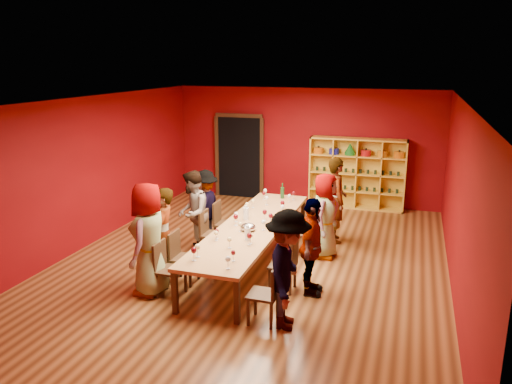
# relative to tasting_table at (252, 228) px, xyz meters

# --- Properties ---
(room_shell) EXTENTS (7.10, 9.10, 3.04)m
(room_shell) POSITION_rel_tasting_table_xyz_m (0.00, 0.00, 0.80)
(room_shell) COLOR #593217
(room_shell) RESTS_ON ground
(tasting_table) EXTENTS (1.10, 4.50, 0.75)m
(tasting_table) POSITION_rel_tasting_table_xyz_m (0.00, 0.00, 0.00)
(tasting_table) COLOR #AA7947
(tasting_table) RESTS_ON ground
(doorway) EXTENTS (1.40, 0.17, 2.30)m
(doorway) POSITION_rel_tasting_table_xyz_m (-1.80, 4.43, 0.42)
(doorway) COLOR black
(doorway) RESTS_ON ground
(shelving_unit) EXTENTS (2.40, 0.40, 1.80)m
(shelving_unit) POSITION_rel_tasting_table_xyz_m (1.40, 4.32, 0.28)
(shelving_unit) COLOR gold
(shelving_unit) RESTS_ON ground
(chair_person_left_0) EXTENTS (0.42, 0.42, 0.89)m
(chair_person_left_0) POSITION_rel_tasting_table_xyz_m (-0.91, -1.63, -0.20)
(chair_person_left_0) COLOR black
(chair_person_left_0) RESTS_ON ground
(person_left_0) EXTENTS (0.56, 0.94, 1.84)m
(person_left_0) POSITION_rel_tasting_table_xyz_m (-1.19, -1.63, 0.22)
(person_left_0) COLOR #16173C
(person_left_0) RESTS_ON ground
(chair_person_left_1) EXTENTS (0.42, 0.42, 0.89)m
(chair_person_left_1) POSITION_rel_tasting_table_xyz_m (-0.91, -1.12, -0.20)
(chair_person_left_1) COLOR black
(chair_person_left_1) RESTS_ON ground
(person_left_1) EXTENTS (0.58, 0.69, 1.63)m
(person_left_1) POSITION_rel_tasting_table_xyz_m (-1.21, -1.12, 0.12)
(person_left_1) COLOR #5A8ABB
(person_left_1) RESTS_ON ground
(chair_person_left_2) EXTENTS (0.42, 0.42, 0.89)m
(chair_person_left_2) POSITION_rel_tasting_table_xyz_m (-0.91, 0.14, -0.20)
(chair_person_left_2) COLOR black
(chair_person_left_2) RESTS_ON ground
(person_left_2) EXTENTS (0.62, 0.89, 1.66)m
(person_left_2) POSITION_rel_tasting_table_xyz_m (-1.25, 0.14, 0.13)
(person_left_2) COLOR #45464A
(person_left_2) RESTS_ON ground
(chair_person_left_3) EXTENTS (0.42, 0.42, 0.89)m
(chair_person_left_3) POSITION_rel_tasting_table_xyz_m (-0.91, 0.81, -0.20)
(chair_person_left_3) COLOR black
(chair_person_left_3) RESTS_ON ground
(person_left_3) EXTENTS (0.45, 1.00, 1.53)m
(person_left_3) POSITION_rel_tasting_table_xyz_m (-1.28, 0.81, 0.07)
(person_left_3) COLOR #5D90C0
(person_left_3) RESTS_ON ground
(chair_person_right_0) EXTENTS (0.42, 0.42, 0.89)m
(chair_person_right_0) POSITION_rel_tasting_table_xyz_m (0.91, -2.00, -0.20)
(chair_person_right_0) COLOR black
(chair_person_right_0) RESTS_ON ground
(person_right_0) EXTENTS (0.60, 1.17, 1.73)m
(person_right_0) POSITION_rel_tasting_table_xyz_m (1.18, -2.00, 0.17)
(person_right_0) COLOR white
(person_right_0) RESTS_ON ground
(chair_person_right_1) EXTENTS (0.42, 0.42, 0.89)m
(chair_person_right_1) POSITION_rel_tasting_table_xyz_m (0.91, -0.90, -0.20)
(chair_person_right_1) COLOR black
(chair_person_right_1) RESTS_ON ground
(person_right_1) EXTENTS (0.50, 0.98, 1.61)m
(person_right_1) POSITION_rel_tasting_table_xyz_m (1.29, -0.90, 0.11)
(person_right_1) COLOR #121433
(person_right_1) RESTS_ON ground
(chair_person_right_3) EXTENTS (0.42, 0.42, 0.89)m
(chair_person_right_3) POSITION_rel_tasting_table_xyz_m (0.91, 0.75, -0.20)
(chair_person_right_3) COLOR black
(chair_person_right_3) RESTS_ON ground
(person_right_3) EXTENTS (0.53, 0.85, 1.65)m
(person_right_3) POSITION_rel_tasting_table_xyz_m (1.21, 0.75, 0.12)
(person_right_3) COLOR silver
(person_right_3) RESTS_ON ground
(chair_person_right_4) EXTENTS (0.42, 0.42, 0.89)m
(chair_person_right_4) POSITION_rel_tasting_table_xyz_m (0.91, 1.67, -0.20)
(chair_person_right_4) COLOR black
(chair_person_right_4) RESTS_ON ground
(person_right_4) EXTENTS (0.67, 0.77, 1.78)m
(person_right_4) POSITION_rel_tasting_table_xyz_m (1.29, 1.67, 0.19)
(person_right_4) COLOR silver
(person_right_4) RESTS_ON ground
(wine_glass_0) EXTENTS (0.08, 0.08, 0.20)m
(wine_glass_0) POSITION_rel_tasting_table_xyz_m (0.37, 0.79, 0.20)
(wine_glass_0) COLOR silver
(wine_glass_0) RESTS_ON tasting_table
(wine_glass_1) EXTENTS (0.08, 0.08, 0.20)m
(wine_glass_1) POSITION_rel_tasting_table_xyz_m (0.28, -0.20, 0.19)
(wine_glass_1) COLOR silver
(wine_glass_1) RESTS_ON tasting_table
(wine_glass_2) EXTENTS (0.08, 0.08, 0.19)m
(wine_glass_2) POSITION_rel_tasting_table_xyz_m (0.33, 1.91, 0.19)
(wine_glass_2) COLOR silver
(wine_glass_2) RESTS_ON tasting_table
(wine_glass_3) EXTENTS (0.08, 0.08, 0.19)m
(wine_glass_3) POSITION_rel_tasting_table_xyz_m (-0.36, 0.79, 0.19)
(wine_glass_3) COLOR silver
(wine_glass_3) RESTS_ON tasting_table
(wine_glass_4) EXTENTS (0.08, 0.08, 0.20)m
(wine_glass_4) POSITION_rel_tasting_table_xyz_m (-0.11, 1.35, 0.19)
(wine_glass_4) COLOR silver
(wine_glass_4) RESTS_ON tasting_table
(wine_glass_5) EXTENTS (0.08, 0.08, 0.21)m
(wine_glass_5) POSITION_rel_tasting_table_xyz_m (0.31, 0.17, 0.20)
(wine_glass_5) COLOR silver
(wine_glass_5) RESTS_ON tasting_table
(wine_glass_6) EXTENTS (0.09, 0.09, 0.22)m
(wine_glass_6) POSITION_rel_tasting_table_xyz_m (0.31, 1.04, 0.21)
(wine_glass_6) COLOR silver
(wine_glass_6) RESTS_ON tasting_table
(wine_glass_7) EXTENTS (0.08, 0.08, 0.19)m
(wine_glass_7) POSITION_rel_tasting_table_xyz_m (0.02, -1.20, 0.19)
(wine_glass_7) COLOR silver
(wine_glass_7) RESTS_ON tasting_table
(wine_glass_8) EXTENTS (0.08, 0.08, 0.19)m
(wine_glass_8) POSITION_rel_tasting_table_xyz_m (-0.34, 0.10, 0.19)
(wine_glass_8) COLOR silver
(wine_glass_8) RESTS_ON tasting_table
(wine_glass_9) EXTENTS (0.07, 0.07, 0.18)m
(wine_glass_9) POSITION_rel_tasting_table_xyz_m (-0.34, -0.86, 0.18)
(wine_glass_9) COLOR silver
(wine_glass_9) RESTS_ON tasting_table
(wine_glass_10) EXTENTS (0.07, 0.07, 0.18)m
(wine_glass_10) POSITION_rel_tasting_table_xyz_m (-0.32, -0.95, 0.18)
(wine_glass_10) COLOR silver
(wine_glass_10) RESTS_ON tasting_table
(wine_glass_11) EXTENTS (0.09, 0.09, 0.22)m
(wine_glass_11) POSITION_rel_tasting_table_xyz_m (-0.31, -1.86, 0.21)
(wine_glass_11) COLOR silver
(wine_glass_11) RESTS_ON tasting_table
(wine_glass_12) EXTENTS (0.07, 0.07, 0.18)m
(wine_glass_12) POSITION_rel_tasting_table_xyz_m (0.28, 1.70, 0.18)
(wine_glass_12) COLOR silver
(wine_glass_12) RESTS_ON tasting_table
(wine_glass_13) EXTENTS (0.08, 0.08, 0.20)m
(wine_glass_13) POSITION_rel_tasting_table_xyz_m (-0.32, 1.92, 0.19)
(wine_glass_13) COLOR silver
(wine_glass_13) RESTS_ON tasting_table
(wine_glass_14) EXTENTS (0.07, 0.07, 0.18)m
(wine_glass_14) POSITION_rel_tasting_table_xyz_m (0.26, -1.69, 0.18)
(wine_glass_14) COLOR silver
(wine_glass_14) RESTS_ON tasting_table
(wine_glass_15) EXTENTS (0.09, 0.09, 0.22)m
(wine_glass_15) POSITION_rel_tasting_table_xyz_m (0.15, 0.33, 0.21)
(wine_glass_15) COLOR silver
(wine_glass_15) RESTS_ON tasting_table
(wine_glass_16) EXTENTS (0.07, 0.07, 0.19)m
(wine_glass_16) POSITION_rel_tasting_table_xyz_m (-0.30, 1.73, 0.19)
(wine_glass_16) COLOR silver
(wine_glass_16) RESTS_ON tasting_table
(wine_glass_17) EXTENTS (0.08, 0.08, 0.21)m
(wine_glass_17) POSITION_rel_tasting_table_xyz_m (0.28, -0.97, 0.20)
(wine_glass_17) COLOR silver
(wine_glass_17) RESTS_ON tasting_table
(wine_glass_18) EXTENTS (0.07, 0.07, 0.18)m
(wine_glass_18) POSITION_rel_tasting_table_xyz_m (-0.33, 1.08, 0.18)
(wine_glass_18) COLOR silver
(wine_glass_18) RESTS_ON tasting_table
(wine_glass_19) EXTENTS (0.09, 0.09, 0.22)m
(wine_glass_19) POSITION_rel_tasting_table_xyz_m (-0.27, -0.11, 0.21)
(wine_glass_19) COLOR silver
(wine_glass_19) RESTS_ON tasting_table
(wine_glass_20) EXTENTS (0.07, 0.07, 0.18)m
(wine_glass_20) POSITION_rel_tasting_table_xyz_m (0.28, -0.92, 0.18)
(wine_glass_20) COLOR silver
(wine_glass_20) RESTS_ON tasting_table
(wine_glass_21) EXTENTS (0.08, 0.08, 0.20)m
(wine_glass_21) POSITION_rel_tasting_table_xyz_m (0.29, -1.99, 0.20)
(wine_glass_21) COLOR silver
(wine_glass_21) RESTS_ON tasting_table
(wine_glass_22) EXTENTS (0.09, 0.09, 0.22)m
(wine_glass_22) POSITION_rel_tasting_table_xyz_m (-0.31, -1.71, 0.21)
(wine_glass_22) COLOR silver
(wine_glass_22) RESTS_ON tasting_table
(wine_glass_23) EXTENTS (0.07, 0.07, 0.18)m
(wine_glass_23) POSITION_rel_tasting_table_xyz_m (-0.09, -0.40, 0.18)
(wine_glass_23) COLOR silver
(wine_glass_23) RESTS_ON tasting_table
(spittoon_bowl) EXTENTS (0.27, 0.27, 0.15)m
(spittoon_bowl) POSITION_rel_tasting_table_xyz_m (0.03, -0.31, 0.11)
(spittoon_bowl) COLOR #B5B8BC
(spittoon_bowl) RESTS_ON tasting_table
(carafe_a) EXTENTS (0.12, 0.12, 0.28)m
(carafe_a) POSITION_rel_tasting_table_xyz_m (-0.21, 0.29, 0.17)
(carafe_a) COLOR silver
(carafe_a) RESTS_ON tasting_table
(carafe_b) EXTENTS (0.13, 0.13, 0.26)m
(carafe_b) POSITION_rel_tasting_table_xyz_m (0.17, -0.76, 0.17)
(carafe_b) COLOR silver
(carafe_b) RESTS_ON tasting_table
(wine_bottle) EXTENTS (0.09, 0.09, 0.34)m
(wine_bottle) POSITION_rel_tasting_table_xyz_m (0.06, 1.96, 0.18)
(wine_bottle) COLOR #153A1A
(wine_bottle) RESTS_ON tasting_table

